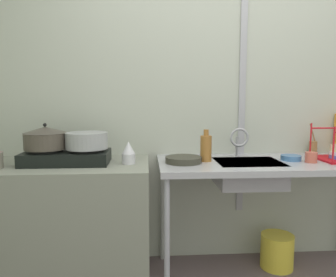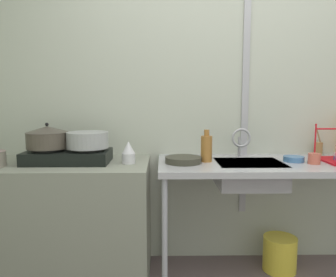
# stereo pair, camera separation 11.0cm
# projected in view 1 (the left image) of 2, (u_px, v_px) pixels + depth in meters

# --- Properties ---
(wall_back) EXTENTS (4.41, 0.10, 2.52)m
(wall_back) POSITION_uv_depth(u_px,v_px,m) (221.00, 100.00, 2.58)
(wall_back) COLOR #B5BAAA
(wall_back) RESTS_ON ground
(wall_metal_strip) EXTENTS (0.05, 0.01, 2.01)m
(wall_metal_strip) POSITION_uv_depth(u_px,v_px,m) (242.00, 84.00, 2.51)
(wall_metal_strip) COLOR #A8A7AE
(counter_concrete) EXTENTS (1.17, 0.64, 0.84)m
(counter_concrete) POSITION_uv_depth(u_px,v_px,m) (63.00, 224.00, 2.24)
(counter_concrete) COLOR gray
(counter_concrete) RESTS_ON ground
(counter_sink) EXTENTS (1.57, 0.64, 0.84)m
(counter_sink) POSITION_uv_depth(u_px,v_px,m) (270.00, 169.00, 2.29)
(counter_sink) COLOR #A8A7AE
(counter_sink) RESTS_ON ground
(stove) EXTENTS (0.56, 0.31, 0.10)m
(stove) POSITION_uv_depth(u_px,v_px,m) (67.00, 157.00, 2.18)
(stove) COLOR black
(stove) RESTS_ON counter_concrete
(pot_on_left_burner) EXTENTS (0.28, 0.28, 0.17)m
(pot_on_left_burner) POSITION_uv_depth(u_px,v_px,m) (45.00, 138.00, 2.16)
(pot_on_left_burner) COLOR #4A4338
(pot_on_left_burner) RESTS_ON stove
(pot_on_right_burner) EXTENTS (0.28, 0.28, 0.11)m
(pot_on_right_burner) POSITION_uv_depth(u_px,v_px,m) (87.00, 141.00, 2.18)
(pot_on_right_burner) COLOR #9A9B9D
(pot_on_right_burner) RESTS_ON stove
(percolator) EXTENTS (0.09, 0.09, 0.15)m
(percolator) POSITION_uv_depth(u_px,v_px,m) (129.00, 153.00, 2.18)
(percolator) COLOR silver
(percolator) RESTS_ON counter_concrete
(sink_basin) EXTENTS (0.45, 0.37, 0.17)m
(sink_basin) POSITION_uv_depth(u_px,v_px,m) (248.00, 173.00, 2.27)
(sink_basin) COLOR #A8A7AE
(sink_basin) RESTS_ON counter_sink
(faucet) EXTENTS (0.14, 0.08, 0.22)m
(faucet) POSITION_uv_depth(u_px,v_px,m) (239.00, 139.00, 2.40)
(faucet) COLOR #A8A7AE
(faucet) RESTS_ON counter_sink
(frying_pan) EXTENTS (0.25, 0.25, 0.04)m
(frying_pan) POSITION_uv_depth(u_px,v_px,m) (183.00, 160.00, 2.22)
(frying_pan) COLOR #37362B
(frying_pan) RESTS_ON counter_sink
(cup_by_rack) EXTENTS (0.08, 0.08, 0.07)m
(cup_by_rack) POSITION_uv_depth(u_px,v_px,m) (311.00, 157.00, 2.23)
(cup_by_rack) COLOR #C55B48
(cup_by_rack) RESTS_ON counter_sink
(small_bowl_on_drainboard) EXTENTS (0.14, 0.14, 0.04)m
(small_bowl_on_drainboard) POSITION_uv_depth(u_px,v_px,m) (291.00, 158.00, 2.31)
(small_bowl_on_drainboard) COLOR teal
(small_bowl_on_drainboard) RESTS_ON counter_sink
(bottle_by_sink) EXTENTS (0.08, 0.08, 0.22)m
(bottle_by_sink) POSITION_uv_depth(u_px,v_px,m) (206.00, 148.00, 2.26)
(bottle_by_sink) COLOR #9D652C
(bottle_by_sink) RESTS_ON counter_sink
(utensil_jar) EXTENTS (0.08, 0.06, 0.24)m
(utensil_jar) POSITION_uv_depth(u_px,v_px,m) (313.00, 147.00, 2.57)
(utensil_jar) COLOR #9B7947
(utensil_jar) RESTS_ON counter_sink
(bucket_on_floor) EXTENTS (0.24, 0.24, 0.26)m
(bucket_on_floor) POSITION_uv_depth(u_px,v_px,m) (277.00, 251.00, 2.46)
(bucket_on_floor) COLOR yellow
(bucket_on_floor) RESTS_ON ground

